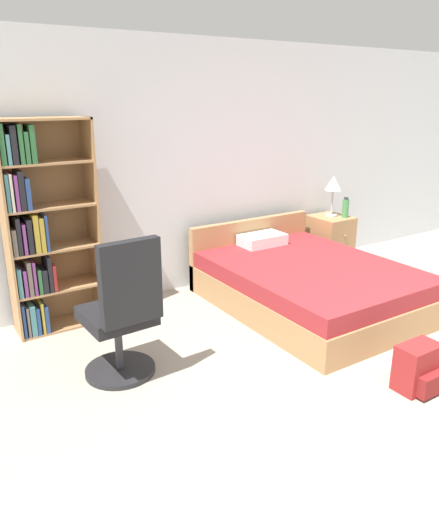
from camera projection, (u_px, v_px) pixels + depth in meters
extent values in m
cube|color=silver|center=(215.00, 166.00, 5.41)|extent=(9.00, 0.06, 2.60)
cube|color=#AD7F51|center=(6.00, 234.00, 4.16)|extent=(0.02, 0.34, 1.87)
cube|color=#AD7F51|center=(93.00, 222.00, 4.55)|extent=(0.02, 0.34, 1.87)
cube|color=#936C45|center=(47.00, 224.00, 4.48)|extent=(0.77, 0.01, 1.87)
cube|color=#AD7F51|center=(62.00, 324.00, 4.64)|extent=(0.73, 0.32, 0.02)
cube|color=navy|center=(22.00, 319.00, 4.36)|extent=(0.02, 0.20, 0.30)
cube|color=#665B51|center=(26.00, 319.00, 4.41)|extent=(0.02, 0.26, 0.27)
cube|color=teal|center=(31.00, 317.00, 4.43)|extent=(0.04, 0.26, 0.28)
cube|color=navy|center=(36.00, 317.00, 4.46)|extent=(0.03, 0.27, 0.25)
cube|color=gold|center=(41.00, 316.00, 4.45)|extent=(0.02, 0.20, 0.28)
cube|color=navy|center=(44.00, 316.00, 4.49)|extent=(0.03, 0.24, 0.25)
cube|color=#AD7F51|center=(58.00, 287.00, 4.52)|extent=(0.73, 0.32, 0.02)
cube|color=teal|center=(17.00, 280.00, 4.28)|extent=(0.03, 0.27, 0.26)
cube|color=#7A387F|center=(23.00, 281.00, 4.30)|extent=(0.03, 0.24, 0.23)
cube|color=#665B51|center=(28.00, 277.00, 4.30)|extent=(0.03, 0.21, 0.30)
cube|color=#7A387F|center=(33.00, 276.00, 4.32)|extent=(0.02, 0.21, 0.30)
cube|color=#2D6638|center=(37.00, 279.00, 4.36)|extent=(0.03, 0.23, 0.22)
cube|color=black|center=(42.00, 279.00, 4.39)|extent=(0.04, 0.25, 0.21)
cube|color=black|center=(47.00, 272.00, 4.39)|extent=(0.03, 0.24, 0.32)
cube|color=maroon|center=(52.00, 275.00, 4.43)|extent=(0.03, 0.25, 0.24)
cube|color=#AD7F51|center=(54.00, 247.00, 4.41)|extent=(0.73, 0.32, 0.02)
cube|color=#665B51|center=(13.00, 241.00, 4.15)|extent=(0.04, 0.20, 0.23)
cube|color=black|center=(16.00, 235.00, 4.17)|extent=(0.03, 0.24, 0.31)
cube|color=#7A387F|center=(22.00, 237.00, 4.20)|extent=(0.03, 0.24, 0.26)
cube|color=black|center=(27.00, 235.00, 4.22)|extent=(0.04, 0.25, 0.29)
cube|color=gold|center=(33.00, 232.00, 4.25)|extent=(0.04, 0.26, 0.32)
cube|color=gold|center=(40.00, 233.00, 4.27)|extent=(0.04, 0.24, 0.29)
cube|color=navy|center=(44.00, 231.00, 4.28)|extent=(0.02, 0.23, 0.31)
cube|color=#AD7F51|center=(49.00, 206.00, 4.29)|extent=(0.73, 0.32, 0.02)
cube|color=teal|center=(5.00, 192.00, 4.02)|extent=(0.03, 0.22, 0.30)
cube|color=beige|center=(9.00, 192.00, 4.05)|extent=(0.02, 0.23, 0.31)
cube|color=#7A387F|center=(14.00, 192.00, 4.08)|extent=(0.03, 0.27, 0.29)
cube|color=black|center=(20.00, 190.00, 4.08)|extent=(0.04, 0.21, 0.32)
cube|color=navy|center=(26.00, 193.00, 4.11)|extent=(0.04, 0.21, 0.26)
cube|color=#AD7F51|center=(44.00, 162.00, 4.18)|extent=(0.73, 0.32, 0.02)
cube|color=#2D6638|center=(0.00, 144.00, 3.92)|extent=(0.04, 0.23, 0.32)
cube|color=teal|center=(6.00, 149.00, 3.96)|extent=(0.03, 0.26, 0.24)
cube|color=black|center=(12.00, 145.00, 3.95)|extent=(0.04, 0.19, 0.30)
cube|color=#2D6638|center=(18.00, 144.00, 3.99)|extent=(0.03, 0.24, 0.31)
cube|color=#2D6638|center=(24.00, 147.00, 4.02)|extent=(0.03, 0.24, 0.25)
cube|color=#2D6638|center=(30.00, 144.00, 4.03)|extent=(0.04, 0.21, 0.30)
cube|color=#AD7F51|center=(40.00, 119.00, 4.07)|extent=(0.77, 0.34, 0.02)
cube|color=#AD7F51|center=(309.00, 293.00, 5.00)|extent=(1.58, 2.09, 0.29)
cube|color=maroon|center=(311.00, 272.00, 4.93)|extent=(1.55, 2.05, 0.17)
cube|color=#AD7F51|center=(251.00, 249.00, 5.74)|extent=(1.58, 0.08, 0.70)
cube|color=white|center=(262.00, 240.00, 5.52)|extent=(0.50, 0.30, 0.12)
cylinder|color=#232326|center=(120.00, 370.00, 3.85)|extent=(0.53, 0.53, 0.04)
cylinder|color=#333338|center=(119.00, 345.00, 3.78)|extent=(0.06, 0.06, 0.39)
cube|color=black|center=(117.00, 315.00, 3.70)|extent=(0.50, 0.50, 0.10)
cube|color=black|center=(131.00, 283.00, 3.38)|extent=(0.44, 0.10, 0.59)
cube|color=#AD7F51|center=(329.00, 241.00, 6.22)|extent=(0.43, 0.48, 0.62)
sphere|color=tan|center=(345.00, 236.00, 5.98)|extent=(0.02, 0.02, 0.02)
cylinder|color=#B2B2B7|center=(331.00, 215.00, 6.14)|extent=(0.14, 0.14, 0.02)
cylinder|color=#B2B2B7|center=(332.00, 202.00, 6.09)|extent=(0.02, 0.02, 0.30)
cone|color=silver|center=(333.00, 183.00, 6.02)|extent=(0.20, 0.20, 0.18)
cylinder|color=#3F8C4C|center=(345.00, 208.00, 6.05)|extent=(0.08, 0.08, 0.22)
cylinder|color=#2D2D33|center=(346.00, 198.00, 6.01)|extent=(0.05, 0.05, 0.02)
cube|color=maroon|center=(417.00, 367.00, 3.59)|extent=(0.32, 0.20, 0.35)
cube|color=maroon|center=(432.00, 384.00, 3.51)|extent=(0.24, 0.07, 0.16)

